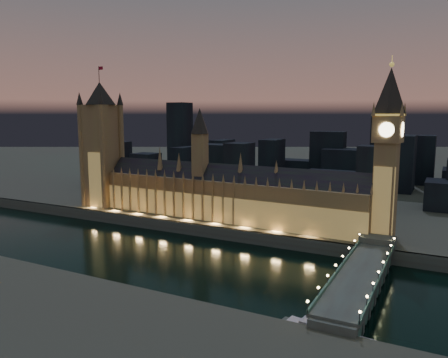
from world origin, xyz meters
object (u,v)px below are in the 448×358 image
at_px(elizabeth_tower, 388,139).
at_px(river_boat, 328,333).
at_px(westminster_bridge, 361,278).
at_px(victoria_tower, 101,138).
at_px(palace_of_westminster, 224,194).

xyz_separation_m(elizabeth_tower, river_boat, (-3.08, -116.07, -65.70)).
bearing_deg(westminster_bridge, river_boat, -93.06).
bearing_deg(victoria_tower, westminster_bridge, -16.72).
xyz_separation_m(elizabeth_tower, westminster_bridge, (-0.37, -65.37, -61.27)).
distance_m(victoria_tower, elizabeth_tower, 218.04).
bearing_deg(westminster_bridge, elizabeth_tower, 89.67).
bearing_deg(elizabeth_tower, palace_of_westminster, -179.91).
relative_size(elizabeth_tower, westminster_bridge, 0.94).
bearing_deg(palace_of_westminster, elizabeth_tower, 0.09).
xyz_separation_m(victoria_tower, westminster_bridge, (217.63, -65.36, -56.91)).
relative_size(victoria_tower, elizabeth_tower, 1.04).
bearing_deg(westminster_bridge, palace_of_westminster, 148.52).
bearing_deg(river_boat, victoria_tower, 151.63).
bearing_deg(elizabeth_tower, river_boat, -91.52).
relative_size(westminster_bridge, river_boat, 2.73).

